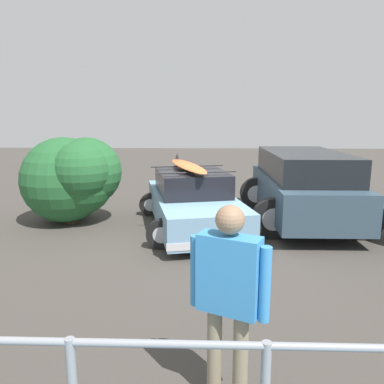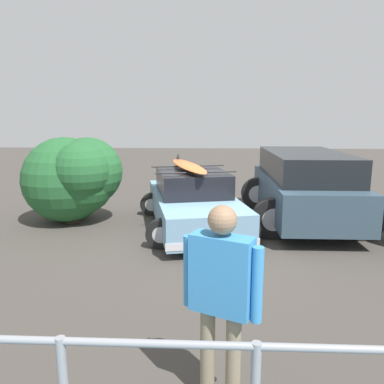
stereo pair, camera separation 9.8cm
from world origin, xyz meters
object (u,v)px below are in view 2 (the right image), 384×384
Objects in this scene: sedan_car at (193,201)px; suv_car at (304,186)px; person_bystander at (221,290)px; bush_near_left at (75,178)px.

sedan_car is 2.68m from suv_car.
person_bystander is (2.14, 5.95, 0.20)m from suv_car.
suv_car is (-2.61, -0.54, 0.28)m from sedan_car.
suv_car is 1.88× the size of bush_near_left.
bush_near_left is (2.80, -0.24, 0.48)m from sedan_car.
sedan_car is 2.85m from bush_near_left.
person_bystander reaches higher than suv_car.
bush_near_left is (3.27, -5.64, 0.00)m from person_bystander.
person_bystander is 6.52m from bush_near_left.
sedan_car is at bearing 175.15° from bush_near_left.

